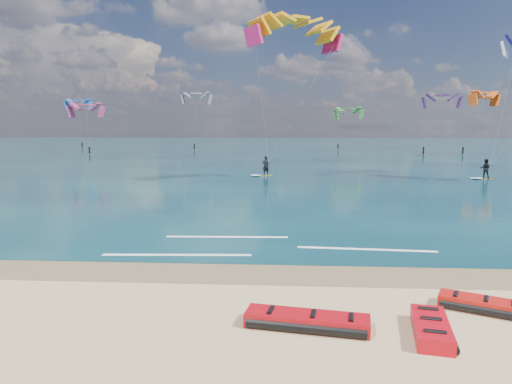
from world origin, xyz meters
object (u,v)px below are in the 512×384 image
packed_kite_mid (481,311)px  kitesurfer_main (281,90)px  packed_kite_left (307,328)px  packed_kite_right (431,335)px

packed_kite_mid → kitesurfer_main: size_ratio=0.15×
packed_kite_left → kitesurfer_main: (-0.98, 33.24, 8.59)m
packed_kite_mid → kitesurfer_main: kitesurfer_main is taller
packed_kite_left → packed_kite_right: 3.03m
packed_kite_right → kitesurfer_main: size_ratio=0.14×
packed_kite_left → kitesurfer_main: size_ratio=0.21×
packed_kite_right → kitesurfer_main: (-4.00, 33.50, 8.59)m
packed_kite_left → packed_kite_mid: (4.90, 1.39, 0.00)m
packed_kite_mid → kitesurfer_main: 33.51m
kitesurfer_main → packed_kite_mid: bearing=-109.9°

